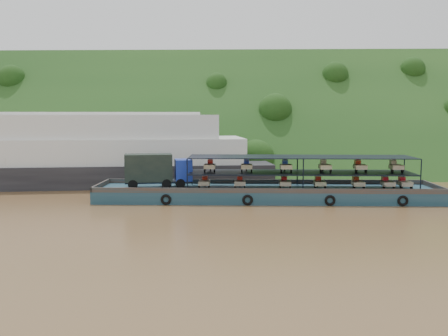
{
  "coord_description": "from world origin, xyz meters",
  "views": [
    {
      "loc": [
        -0.43,
        -49.57,
        8.82
      ],
      "look_at": [
        -2.0,
        3.0,
        3.2
      ],
      "focal_mm": 40.0,
      "sensor_mm": 36.0,
      "label": 1
    }
  ],
  "objects": [
    {
      "name": "hillside",
      "position": [
        0.0,
        36.0,
        0.0
      ],
      "size": [
        140.0,
        39.6,
        39.6
      ],
      "primitive_type": "cube",
      "rotation": [
        0.79,
        0.0,
        0.0
      ],
      "color": "#163814",
      "rests_on": "ground"
    },
    {
      "name": "cargo_barge",
      "position": [
        1.41,
        1.99,
        1.18
      ],
      "size": [
        35.0,
        7.18,
        4.75
      ],
      "color": "#143746",
      "rests_on": "ground"
    },
    {
      "name": "ground",
      "position": [
        0.0,
        0.0,
        0.0
      ],
      "size": [
        160.0,
        160.0,
        0.0
      ],
      "primitive_type": "plane",
      "color": "brown",
      "rests_on": "ground"
    },
    {
      "name": "passenger_ferry",
      "position": [
        -19.17,
        13.28,
        3.97
      ],
      "size": [
        46.4,
        17.71,
        9.16
      ],
      "rotation": [
        0.0,
        0.0,
        0.14
      ],
      "color": "black",
      "rests_on": "ground"
    }
  ]
}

